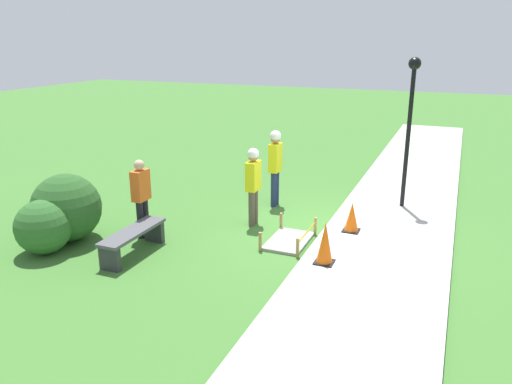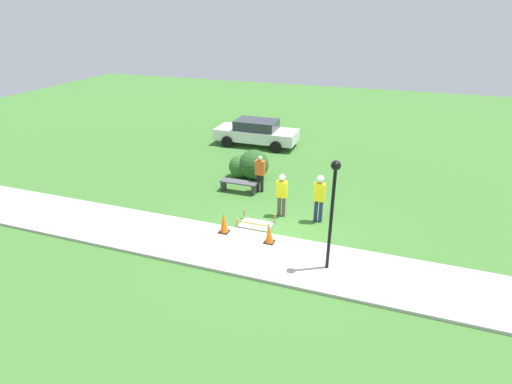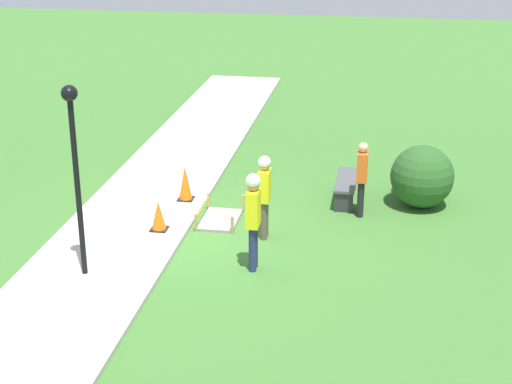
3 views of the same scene
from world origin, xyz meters
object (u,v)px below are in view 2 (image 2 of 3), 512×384
worker_assistant (319,194)px  bystander_in_orange_shirt (260,172)px  park_bench (239,185)px  lamppost_near (333,199)px  traffic_cone_near_patch (224,222)px  traffic_cone_far_patch (269,234)px  parked_car_white (256,132)px  worker_supervisor (282,192)px

worker_assistant → bystander_in_orange_shirt: worker_assistant is taller
worker_assistant → bystander_in_orange_shirt: 3.44m
park_bench → lamppost_near: 6.70m
park_bench → bystander_in_orange_shirt: bystander_in_orange_shirt is taller
traffic_cone_near_patch → bystander_in_orange_shirt: size_ratio=0.47×
traffic_cone_far_patch → parked_car_white: size_ratio=0.13×
lamppost_near → parked_car_white: (-6.04, 10.83, -1.63)m
bystander_in_orange_shirt → lamppost_near: size_ratio=0.47×
parked_car_white → worker_supervisor: bearing=-64.4°
bystander_in_orange_shirt → worker_supervisor: bearing=-51.2°
worker_supervisor → parked_car_white: 8.77m
bystander_in_orange_shirt → parked_car_white: (-2.27, 6.06, -0.15)m
lamppost_near → park_bench: bearing=136.3°
worker_supervisor → worker_assistant: worker_assistant is taller
bystander_in_orange_shirt → parked_car_white: size_ratio=0.35×
traffic_cone_far_patch → lamppost_near: bearing=-20.6°
worker_supervisor → lamppost_near: bearing=-52.0°
park_bench → worker_assistant: size_ratio=0.86×
worker_assistant → lamppost_near: (0.86, -2.93, 1.27)m
worker_supervisor → worker_assistant: size_ratio=0.93×
traffic_cone_near_patch → lamppost_near: (3.79, -0.90, 1.92)m
worker_supervisor → bystander_in_orange_shirt: bearing=128.8°
park_bench → worker_supervisor: bearing=-32.5°
worker_supervisor → lamppost_near: size_ratio=0.50×
traffic_cone_far_patch → lamppost_near: size_ratio=0.18×
traffic_cone_far_patch → bystander_in_orange_shirt: (-1.68, 3.99, 0.52)m
park_bench → lamppost_near: (4.62, -4.41, 2.06)m
traffic_cone_near_patch → worker_assistant: bearing=34.8°
traffic_cone_far_patch → parked_car_white: 10.81m
traffic_cone_near_patch → traffic_cone_far_patch: traffic_cone_near_patch is taller
traffic_cone_far_patch → worker_assistant: 2.58m
traffic_cone_far_patch → lamppost_near: (2.09, -0.78, 1.99)m
traffic_cone_far_patch → lamppost_near: lamppost_near is taller
lamppost_near → parked_car_white: bearing=119.1°
traffic_cone_far_patch → park_bench: (-2.53, 3.62, -0.06)m
lamppost_near → parked_car_white: size_ratio=0.74×
traffic_cone_near_patch → lamppost_near: 4.34m
parked_car_white → lamppost_near: bearing=-60.7°
worker_supervisor → parked_car_white: worker_supervisor is taller
worker_supervisor → worker_assistant: bearing=0.7°
traffic_cone_near_patch → parked_car_white: (-2.25, 9.93, 0.29)m
park_bench → worker_supervisor: (2.34, -1.49, 0.68)m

